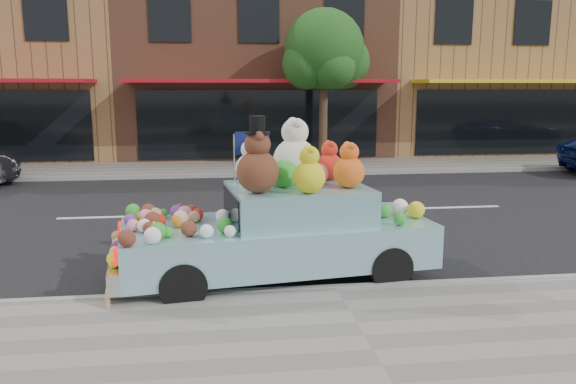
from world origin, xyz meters
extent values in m
plane|color=black|center=(0.00, 0.00, 0.00)|extent=(120.00, 120.00, 0.00)
cube|color=gray|center=(0.00, -6.50, 0.06)|extent=(60.00, 3.00, 0.12)
cube|color=gray|center=(0.00, 6.50, 0.06)|extent=(60.00, 3.00, 0.12)
cube|color=gray|center=(0.00, -5.00, 0.07)|extent=(60.00, 0.12, 0.13)
cube|color=gray|center=(0.00, 5.00, 0.07)|extent=(60.00, 0.12, 0.13)
cube|color=black|center=(-7.00, 7.98, 5.00)|extent=(1.40, 0.06, 1.60)
cube|color=brown|center=(0.00, 12.00, 3.50)|extent=(10.00, 8.00, 7.00)
cube|color=black|center=(0.00, 7.98, 1.40)|extent=(8.50, 0.06, 2.40)
cube|color=#A90F19|center=(0.00, 7.10, 2.90)|extent=(9.00, 1.80, 0.12)
cube|color=black|center=(-3.00, 7.98, 5.00)|extent=(1.40, 0.06, 1.60)
cube|color=black|center=(0.00, 7.98, 5.00)|extent=(1.40, 0.06, 1.60)
cube|color=black|center=(3.00, 7.98, 5.00)|extent=(1.40, 0.06, 1.60)
cube|color=olive|center=(10.00, 12.00, 3.50)|extent=(10.00, 8.00, 7.00)
cube|color=black|center=(10.00, 7.98, 1.40)|extent=(8.50, 0.06, 2.40)
cube|color=yellow|center=(10.00, 7.10, 2.90)|extent=(9.00, 1.80, 0.12)
cube|color=black|center=(7.00, 7.98, 5.00)|extent=(1.40, 0.06, 1.60)
cube|color=black|center=(10.00, 7.98, 5.00)|extent=(1.40, 0.06, 1.60)
cylinder|color=#38281C|center=(2.00, 6.50, 1.60)|extent=(0.28, 0.28, 3.20)
sphere|color=#194B15|center=(2.00, 6.50, 3.92)|extent=(2.60, 2.60, 2.60)
sphere|color=#194B15|center=(2.70, 6.80, 3.52)|extent=(1.80, 1.80, 1.80)
sphere|color=#194B15|center=(1.40, 6.30, 3.42)|extent=(1.60, 1.60, 1.60)
sphere|color=#194B15|center=(2.20, 5.90, 3.32)|extent=(1.40, 1.40, 1.40)
sphere|color=#194B15|center=(1.70, 7.10, 3.62)|extent=(1.60, 1.60, 1.60)
cylinder|color=black|center=(0.80, -4.86, 0.30)|extent=(0.62, 0.28, 0.60)
cylinder|color=black|center=(0.59, -3.32, 0.30)|extent=(0.62, 0.28, 0.60)
cylinder|color=black|center=(-1.98, -5.22, 0.30)|extent=(0.62, 0.28, 0.60)
cylinder|color=black|center=(-2.18, -3.68, 0.30)|extent=(0.62, 0.28, 0.60)
cube|color=#8DC6D2|center=(-0.69, -4.27, 0.55)|extent=(4.48, 2.24, 0.60)
cube|color=#8DC6D2|center=(-0.40, -4.23, 1.10)|extent=(2.08, 1.73, 0.50)
cube|color=silver|center=(-2.89, -4.55, 0.40)|extent=(0.39, 1.79, 0.26)
cube|color=red|center=(-2.76, -5.22, 0.72)|extent=(0.10, 0.29, 0.16)
cube|color=red|center=(-2.93, -3.87, 0.72)|extent=(0.10, 0.29, 0.16)
cube|color=black|center=(-1.34, -4.35, 1.10)|extent=(0.21, 1.29, 0.40)
sphere|color=#512717|center=(-1.00, -4.66, 1.63)|extent=(0.57, 0.57, 0.57)
sphere|color=#512717|center=(-1.00, -4.66, 2.00)|extent=(0.35, 0.35, 0.35)
sphere|color=#512717|center=(-1.00, -4.78, 2.11)|extent=(0.13, 0.13, 0.13)
sphere|color=#512717|center=(-1.00, -4.54, 2.11)|extent=(0.13, 0.13, 0.13)
cylinder|color=black|center=(-1.00, -4.66, 2.15)|extent=(0.33, 0.33, 0.02)
cylinder|color=black|center=(-1.00, -4.66, 2.26)|extent=(0.21, 0.21, 0.22)
sphere|color=beige|center=(-0.39, -3.88, 1.67)|extent=(0.65, 0.65, 0.65)
sphere|color=beige|center=(-0.39, -3.88, 2.09)|extent=(0.40, 0.40, 0.40)
sphere|color=beige|center=(-0.39, -4.02, 2.22)|extent=(0.15, 0.15, 0.15)
sphere|color=beige|center=(-0.39, -3.74, 2.22)|extent=(0.15, 0.15, 0.15)
sphere|color=#EB5516|center=(0.29, -4.44, 1.57)|extent=(0.44, 0.44, 0.44)
sphere|color=#EB5516|center=(0.29, -4.44, 1.85)|extent=(0.27, 0.27, 0.27)
sphere|color=#EB5516|center=(0.29, -4.54, 1.94)|extent=(0.10, 0.10, 0.10)
sphere|color=#EB5516|center=(0.29, -4.35, 1.94)|extent=(0.10, 0.10, 0.10)
sphere|color=red|center=(0.15, -3.76, 1.55)|extent=(0.41, 0.41, 0.41)
sphere|color=red|center=(0.15, -3.76, 1.81)|extent=(0.25, 0.25, 0.25)
sphere|color=red|center=(0.15, -3.84, 1.90)|extent=(0.10, 0.10, 0.10)
sphere|color=red|center=(0.15, -3.67, 1.90)|extent=(0.10, 0.10, 0.10)
sphere|color=white|center=(-1.05, -3.86, 1.56)|extent=(0.43, 0.43, 0.43)
sphere|color=white|center=(-1.05, -3.86, 1.84)|extent=(0.27, 0.27, 0.27)
sphere|color=white|center=(-1.05, -3.95, 1.93)|extent=(0.10, 0.10, 0.10)
sphere|color=white|center=(-1.05, -3.77, 1.93)|extent=(0.10, 0.10, 0.10)
sphere|color=gold|center=(-0.33, -4.78, 1.57)|extent=(0.43, 0.43, 0.43)
sphere|color=gold|center=(-0.33, -4.78, 1.85)|extent=(0.27, 0.27, 0.27)
sphere|color=gold|center=(-0.33, -4.87, 1.93)|extent=(0.10, 0.10, 0.10)
sphere|color=gold|center=(-0.33, -4.68, 1.93)|extent=(0.10, 0.10, 0.10)
sphere|color=#2C9227|center=(-0.59, -4.26, 1.53)|extent=(0.40, 0.40, 0.40)
sphere|color=pink|center=(-0.10, -4.14, 1.50)|extent=(0.32, 0.32, 0.32)
sphere|color=#2C9227|center=(-2.17, -4.93, 0.92)|extent=(0.14, 0.14, 0.14)
sphere|color=white|center=(-2.40, -4.21, 0.92)|extent=(0.13, 0.13, 0.13)
sphere|color=#5A2719|center=(-1.90, -4.91, 0.95)|extent=(0.21, 0.21, 0.21)
sphere|color=#9F7657|center=(-2.42, -3.96, 0.94)|extent=(0.18, 0.18, 0.18)
sphere|color=pink|center=(-2.00, -4.04, 0.96)|extent=(0.22, 0.22, 0.22)
sphere|color=#BE6A11|center=(-2.07, -4.42, 0.95)|extent=(0.20, 0.20, 0.20)
sphere|color=yellow|center=(-2.03, -4.02, 0.94)|extent=(0.18, 0.18, 0.18)
sphere|color=#2C9227|center=(-2.33, -3.81, 0.92)|extent=(0.13, 0.13, 0.13)
sphere|color=#EEE7BD|center=(-1.38, -5.01, 0.93)|extent=(0.15, 0.15, 0.15)
sphere|color=#2C9227|center=(-1.44, -4.81, 0.96)|extent=(0.21, 0.21, 0.21)
sphere|color=white|center=(-1.67, -5.02, 0.94)|extent=(0.18, 0.18, 0.18)
sphere|color=#AB1512|center=(-1.82, -4.05, 0.94)|extent=(0.17, 0.17, 0.17)
sphere|color=#642B84|center=(-2.12, -3.91, 0.95)|extent=(0.20, 0.20, 0.20)
sphere|color=#5A2719|center=(-2.53, -3.84, 0.96)|extent=(0.22, 0.22, 0.22)
sphere|color=#2C9227|center=(-2.28, -4.99, 0.96)|extent=(0.22, 0.22, 0.22)
sphere|color=#EEE7BD|center=(-2.50, -4.13, 0.92)|extent=(0.14, 0.14, 0.14)
sphere|color=#5A2719|center=(-1.92, -3.88, 0.95)|extent=(0.20, 0.20, 0.20)
sphere|color=yellow|center=(-2.37, -4.69, 0.93)|extent=(0.15, 0.15, 0.15)
sphere|color=#642B84|center=(-2.73, -4.26, 0.93)|extent=(0.17, 0.17, 0.17)
sphere|color=#5A2719|center=(-2.42, -4.73, 0.93)|extent=(0.16, 0.16, 0.16)
sphere|color=#BE6A11|center=(-2.57, -4.15, 0.94)|extent=(0.19, 0.19, 0.19)
sphere|color=#9F7657|center=(-1.86, -4.17, 0.93)|extent=(0.17, 0.17, 0.17)
sphere|color=#2C9227|center=(-2.75, -3.81, 0.96)|extent=(0.22, 0.22, 0.22)
sphere|color=white|center=(-1.47, -4.23, 0.95)|extent=(0.19, 0.19, 0.19)
sphere|color=#5A2719|center=(-2.62, -5.30, 0.96)|extent=(0.21, 0.21, 0.21)
sphere|color=#5A2719|center=(-2.10, -3.70, 0.94)|extent=(0.18, 0.18, 0.18)
sphere|color=white|center=(-2.32, -5.22, 0.96)|extent=(0.21, 0.21, 0.21)
sphere|color=#EEE7BD|center=(-2.50, -4.63, 0.94)|extent=(0.18, 0.18, 0.18)
sphere|color=white|center=(-1.90, -3.75, 0.92)|extent=(0.14, 0.14, 0.14)
sphere|color=pink|center=(-2.65, -4.56, 0.93)|extent=(0.17, 0.17, 0.17)
sphere|color=#5A2719|center=(-2.41, -4.38, 0.96)|extent=(0.22, 0.22, 0.22)
sphere|color=pink|center=(-2.54, -4.15, 0.95)|extent=(0.21, 0.21, 0.21)
sphere|color=yellow|center=(-1.99, -3.89, 0.93)|extent=(0.16, 0.16, 0.16)
sphere|color=#AB1512|center=(-2.32, -4.33, 0.94)|extent=(0.17, 0.17, 0.17)
sphere|color=#D8A88C|center=(-2.04, -4.39, 0.97)|extent=(0.22, 0.22, 0.22)
sphere|color=#642B84|center=(-2.93, -4.27, 0.59)|extent=(0.12, 0.12, 0.12)
sphere|color=#BE6A11|center=(-2.98, -3.88, 0.59)|extent=(0.13, 0.13, 0.13)
sphere|color=#AB1512|center=(-2.98, -3.88, 0.60)|extent=(0.15, 0.15, 0.15)
sphere|color=yellow|center=(-2.88, -4.64, 0.60)|extent=(0.15, 0.15, 0.15)
sphere|color=yellow|center=(-2.94, -4.17, 0.59)|extent=(0.12, 0.12, 0.12)
sphere|color=#EEE7BD|center=(-2.98, -3.90, 0.61)|extent=(0.16, 0.16, 0.16)
sphere|color=#9F7657|center=(-2.98, -3.91, 0.61)|extent=(0.17, 0.17, 0.17)
sphere|color=yellow|center=(-2.82, -5.11, 0.59)|extent=(0.13, 0.13, 0.13)
sphere|color=yellow|center=(-2.83, -5.02, 0.62)|extent=(0.18, 0.18, 0.18)
sphere|color=pink|center=(-2.87, -4.71, 0.60)|extent=(0.15, 0.15, 0.15)
sphere|color=#2C9227|center=(0.88, -4.22, 0.95)|extent=(0.20, 0.20, 0.20)
sphere|color=#2C9227|center=(0.96, -4.69, 0.94)|extent=(0.19, 0.19, 0.19)
sphere|color=yellow|center=(1.33, -4.31, 0.97)|extent=(0.25, 0.25, 0.25)
sphere|color=#EEE7BD|center=(1.16, -4.09, 0.97)|extent=(0.25, 0.25, 0.25)
sphere|color=#642B84|center=(0.76, -4.15, 0.98)|extent=(0.25, 0.25, 0.25)
cylinder|color=#997A54|center=(-2.87, -5.41, 0.17)|extent=(0.06, 0.06, 0.17)
sphere|color=#997A54|center=(-2.87, -5.41, 0.26)|extent=(0.07, 0.07, 0.07)
cylinder|color=#997A54|center=(-2.88, -5.31, 0.17)|extent=(0.06, 0.06, 0.17)
sphere|color=#997A54|center=(-2.88, -5.31, 0.26)|extent=(0.07, 0.07, 0.07)
cylinder|color=#997A54|center=(-2.89, -5.21, 0.17)|extent=(0.06, 0.06, 0.17)
sphere|color=#997A54|center=(-2.89, -5.21, 0.26)|extent=(0.07, 0.07, 0.07)
cylinder|color=#997A54|center=(-2.90, -5.11, 0.17)|extent=(0.06, 0.06, 0.17)
sphere|color=#997A54|center=(-2.90, -5.11, 0.26)|extent=(0.07, 0.07, 0.07)
cylinder|color=#997A54|center=(-2.92, -5.01, 0.17)|extent=(0.06, 0.06, 0.17)
sphere|color=#997A54|center=(-2.92, -5.01, 0.26)|extent=(0.07, 0.07, 0.07)
cylinder|color=#997A54|center=(-2.93, -4.91, 0.17)|extent=(0.06, 0.06, 0.17)
sphere|color=#997A54|center=(-2.93, -4.91, 0.26)|extent=(0.07, 0.07, 0.07)
cylinder|color=#997A54|center=(-2.94, -4.81, 0.17)|extent=(0.06, 0.06, 0.17)
sphere|color=#997A54|center=(-2.94, -4.81, 0.26)|extent=(0.07, 0.07, 0.07)
cylinder|color=#997A54|center=(-2.96, -4.71, 0.17)|extent=(0.06, 0.06, 0.17)
sphere|color=#997A54|center=(-2.96, -4.71, 0.26)|extent=(0.07, 0.07, 0.07)
cylinder|color=#997A54|center=(-2.97, -4.61, 0.17)|extent=(0.06, 0.06, 0.17)
sphere|color=#997A54|center=(-2.97, -4.61, 0.26)|extent=(0.07, 0.07, 0.07)
cylinder|color=#997A54|center=(-2.98, -4.51, 0.17)|extent=(0.06, 0.06, 0.17)
sphere|color=#997A54|center=(-2.98, -4.51, 0.26)|extent=(0.07, 0.07, 0.07)
cylinder|color=#997A54|center=(-2.99, -4.42, 0.17)|extent=(0.06, 0.06, 0.17)
sphere|color=#997A54|center=(-2.99, -4.42, 0.26)|extent=(0.07, 0.07, 0.07)
cylinder|color=#997A54|center=(-3.01, -4.32, 0.17)|extent=(0.06, 0.06, 0.17)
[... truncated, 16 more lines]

